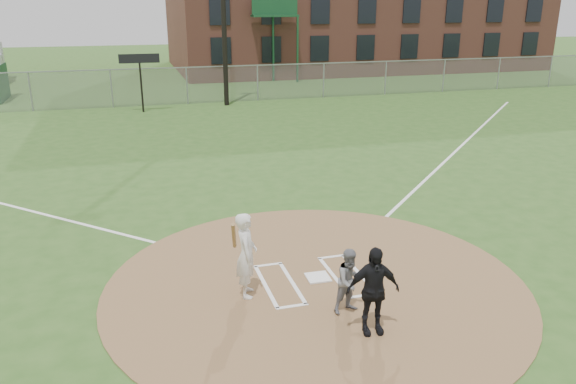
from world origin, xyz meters
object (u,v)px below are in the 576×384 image
object	(u,v)px
umpire	(373,291)
batter_at_plate	(246,255)
catcher	(350,281)
home_plate	(318,277)

from	to	relation	value
umpire	batter_at_plate	bearing A→B (deg)	140.06
catcher	umpire	world-z (taller)	umpire
home_plate	umpire	xyz separation A→B (m)	(0.23, -2.10, 0.77)
home_plate	batter_at_plate	size ratio (longest dim) A/B	0.26
catcher	batter_at_plate	xyz separation A→B (m)	(-1.66, 1.11, 0.23)
umpire	home_plate	bearing A→B (deg)	102.58
umpire	batter_at_plate	distance (m)	2.55
catcher	umpire	xyz separation A→B (m)	(0.10, -0.73, 0.17)
home_plate	batter_at_plate	xyz separation A→B (m)	(-1.53, -0.26, 0.83)
catcher	batter_at_plate	distance (m)	2.01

